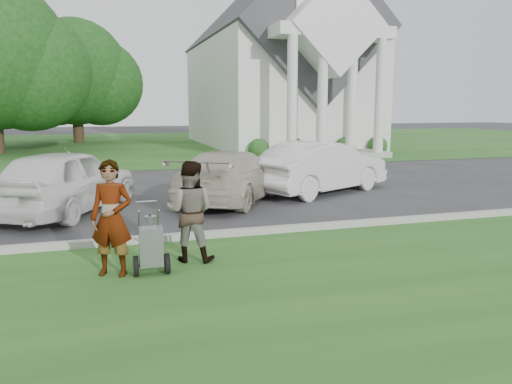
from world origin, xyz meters
name	(u,v)px	position (x,y,z in m)	size (l,w,h in m)	color
ground	(227,245)	(0.00, 0.00, 0.00)	(120.00, 120.00, 0.00)	#333335
grass_strip	(278,301)	(0.00, -3.00, 0.01)	(80.00, 7.00, 0.01)	#25581E
church_lawn	(137,144)	(0.00, 27.00, 0.01)	(80.00, 30.00, 0.01)	#25581E
curb	(221,234)	(0.00, 0.55, 0.07)	(80.00, 0.18, 0.15)	#9E9E93
church	(276,56)	(9.00, 23.11, 5.94)	(9.19, 19.00, 24.10)	white
tree_back	(75,77)	(-4.01, 29.99, 4.73)	(9.61, 7.60, 8.89)	#332316
striping_cart	(151,248)	(-1.57, -1.37, 0.45)	(0.57, 1.12, 1.04)	black
person_left	(112,219)	(-2.15, -1.23, 0.92)	(0.67, 0.44, 1.84)	#999999
person_right	(190,212)	(-0.85, -0.83, 0.87)	(0.85, 0.66, 1.74)	#999999
parking_meter_near	(186,204)	(-0.83, -0.25, 0.90)	(0.10, 0.09, 1.43)	gray
car_b	(66,181)	(-3.18, 4.05, 0.82)	(1.95, 4.84, 1.65)	white
car_c	(232,176)	(1.21, 4.41, 0.72)	(2.03, 4.98, 1.45)	beige
car_d	(321,167)	(4.21, 4.95, 0.80)	(1.69, 4.84, 1.59)	silver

